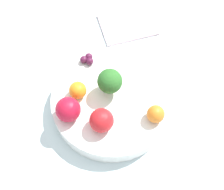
% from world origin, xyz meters
% --- Properties ---
extents(ground_plane, '(6.00, 6.00, 0.00)m').
position_xyz_m(ground_plane, '(0.00, 0.00, 0.00)').
color(ground_plane, gray).
extents(table_surface, '(1.20, 1.20, 0.02)m').
position_xyz_m(table_surface, '(0.00, 0.00, 0.01)').
color(table_surface, silver).
rests_on(table_surface, ground_plane).
extents(bowl, '(0.27, 0.27, 0.04)m').
position_xyz_m(bowl, '(0.00, 0.00, 0.04)').
color(bowl, white).
rests_on(bowl, table_surface).
extents(broccoli, '(0.05, 0.05, 0.07)m').
position_xyz_m(broccoli, '(-0.00, -0.02, 0.10)').
color(broccoli, '#99C17A').
rests_on(broccoli, bowl).
extents(apple_red, '(0.05, 0.05, 0.05)m').
position_xyz_m(apple_red, '(0.10, 0.02, 0.09)').
color(apple_red, '#B7142D').
rests_on(apple_red, bowl).
extents(apple_green, '(0.05, 0.05, 0.05)m').
position_xyz_m(apple_green, '(0.04, 0.06, 0.09)').
color(apple_green, red).
rests_on(apple_green, bowl).
extents(orange_front, '(0.04, 0.04, 0.04)m').
position_xyz_m(orange_front, '(-0.07, 0.07, 0.08)').
color(orange_front, orange).
rests_on(orange_front, bowl).
extents(orange_back, '(0.04, 0.04, 0.04)m').
position_xyz_m(orange_back, '(0.07, -0.03, 0.08)').
color(orange_back, orange).
rests_on(orange_back, bowl).
extents(grape_cluster, '(0.03, 0.03, 0.02)m').
position_xyz_m(grape_cluster, '(0.03, -0.11, 0.07)').
color(grape_cluster, '#511938').
rests_on(grape_cluster, bowl).
extents(napkin, '(0.14, 0.11, 0.01)m').
position_xyz_m(napkin, '(-0.10, -0.22, 0.02)').
color(napkin, beige).
rests_on(napkin, table_surface).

